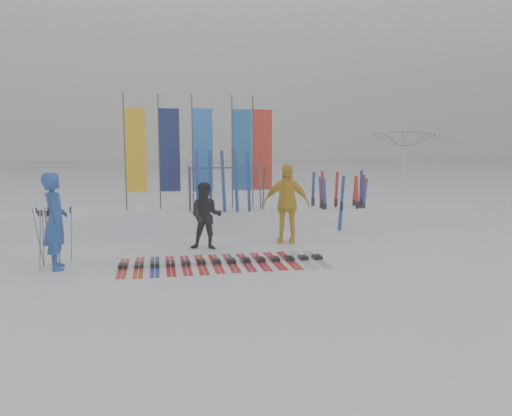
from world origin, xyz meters
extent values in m
plane|color=white|center=(0.00, 0.00, 0.00)|extent=(120.00, 120.00, 0.00)
cube|color=white|center=(0.00, 4.60, 0.30)|extent=(14.00, 1.60, 0.60)
imported|color=#1B459F|center=(-3.95, 0.81, 0.95)|extent=(0.58, 0.77, 1.90)
imported|color=black|center=(-0.89, 2.05, 0.78)|extent=(0.88, 0.76, 1.56)
imported|color=#E9B50F|center=(1.14, 2.49, 0.97)|extent=(1.23, 0.85, 1.95)
imported|color=white|center=(5.89, 5.61, 1.50)|extent=(4.14, 4.18, 3.01)
cube|color=red|center=(-2.69, 0.59, 0.04)|extent=(0.17, 1.60, 0.07)
cube|color=red|center=(-2.38, 0.59, 0.04)|extent=(0.17, 1.70, 0.07)
cube|color=navy|center=(-2.07, 0.59, 0.04)|extent=(0.17, 1.68, 0.07)
cube|color=red|center=(-1.76, 0.59, 0.04)|extent=(0.17, 1.66, 0.07)
cube|color=#B1140E|center=(-1.45, 0.59, 0.04)|extent=(0.17, 1.67, 0.07)
cube|color=red|center=(-1.14, 0.59, 0.04)|extent=(0.17, 1.69, 0.07)
cube|color=red|center=(-0.83, 0.59, 0.04)|extent=(0.17, 1.60, 0.07)
cube|color=#AD1B0D|center=(-0.52, 0.59, 0.04)|extent=(0.17, 1.59, 0.07)
cube|color=#B00E1A|center=(-0.21, 0.59, 0.04)|extent=(0.17, 1.57, 0.07)
cube|color=red|center=(0.09, 0.59, 0.04)|extent=(0.17, 1.60, 0.07)
cube|color=red|center=(0.40, 0.59, 0.04)|extent=(0.17, 1.58, 0.07)
cube|color=#B6150E|center=(0.71, 0.59, 0.04)|extent=(0.17, 1.63, 0.07)
cube|color=silver|center=(1.02, 0.59, 0.04)|extent=(0.17, 1.63, 0.07)
cube|color=#ADB0B4|center=(1.33, 0.59, 0.04)|extent=(0.17, 1.58, 0.07)
cylinder|color=#595B60|center=(-3.99, 1.16, 0.62)|extent=(0.05, 0.04, 1.24)
cylinder|color=#595B60|center=(-4.07, 1.17, 0.62)|extent=(0.03, 0.06, 1.24)
cylinder|color=#595B60|center=(-4.24, 1.04, 0.58)|extent=(0.07, 0.14, 1.16)
cylinder|color=#595B60|center=(-4.25, 0.82, 0.60)|extent=(0.08, 0.08, 1.19)
cylinder|color=#595B60|center=(-4.06, 0.77, 0.62)|extent=(0.14, 0.04, 1.23)
cylinder|color=#595B60|center=(-3.95, 0.96, 0.58)|extent=(0.15, 0.10, 1.16)
cylinder|color=#595B60|center=(-4.06, 1.14, 0.58)|extent=(0.13, 0.07, 1.17)
cylinder|color=#595B60|center=(-4.33, 1.03, 0.61)|extent=(0.16, 0.11, 1.22)
cylinder|color=#595B60|center=(-4.12, 0.97, 0.58)|extent=(0.11, 0.12, 1.16)
cylinder|color=#595B60|center=(-4.07, 1.46, 0.60)|extent=(0.04, 0.02, 1.21)
cylinder|color=#595B60|center=(-4.02, 1.17, 0.58)|extent=(0.10, 0.03, 1.16)
cylinder|color=#595B60|center=(-3.77, 1.44, 0.58)|extent=(0.06, 0.02, 1.17)
cylinder|color=#595B60|center=(-4.10, 1.12, 0.61)|extent=(0.11, 0.03, 1.22)
cylinder|color=#595B60|center=(-3.93, 1.08, 0.61)|extent=(0.05, 0.15, 1.21)
cylinder|color=#383A3F|center=(-2.83, 4.79, 2.20)|extent=(0.04, 0.04, 3.20)
cube|color=#FFB90D|center=(-2.54, 4.79, 2.25)|extent=(0.55, 0.03, 2.30)
cylinder|color=#383A3F|center=(-1.91, 4.82, 2.20)|extent=(0.04, 0.04, 3.20)
cube|color=#0B1451|center=(-1.62, 4.82, 2.25)|extent=(0.55, 0.03, 2.30)
cylinder|color=#383A3F|center=(-0.99, 4.69, 2.20)|extent=(0.04, 0.04, 3.20)
cube|color=blue|center=(-0.70, 4.69, 2.25)|extent=(0.55, 0.03, 2.30)
cylinder|color=#383A3F|center=(0.13, 4.76, 2.20)|extent=(0.04, 0.04, 3.20)
cube|color=#175BB2|center=(0.42, 4.76, 2.25)|extent=(0.55, 0.03, 2.30)
cylinder|color=#383A3F|center=(0.74, 4.82, 2.20)|extent=(0.04, 0.04, 3.20)
cube|color=red|center=(1.03, 4.82, 2.25)|extent=(0.55, 0.03, 2.30)
cylinder|color=#383A3F|center=(-1.12, 3.95, 1.23)|extent=(0.04, 0.30, 1.23)
cylinder|color=#383A3F|center=(-1.12, 4.45, 1.23)|extent=(0.04, 0.30, 1.23)
cylinder|color=#383A3F|center=(0.88, 3.95, 1.23)|extent=(0.04, 0.30, 1.23)
cylinder|color=#383A3F|center=(0.88, 4.45, 1.23)|extent=(0.04, 0.30, 1.23)
cylinder|color=#383A3F|center=(-0.12, 4.20, 1.78)|extent=(2.00, 0.04, 0.04)
cube|color=navy|center=(3.72, 3.94, 0.84)|extent=(0.09, 0.05, 1.68)
cube|color=navy|center=(2.65, 4.27, 0.75)|extent=(0.09, 0.04, 1.49)
cube|color=navy|center=(3.79, 3.90, 0.73)|extent=(0.09, 0.03, 1.46)
cube|color=navy|center=(2.62, 3.86, 0.74)|extent=(0.09, 0.03, 1.48)
cube|color=red|center=(3.11, 4.31, 0.82)|extent=(0.09, 0.04, 1.63)
cube|color=red|center=(3.57, 3.84, 0.77)|extent=(0.09, 0.02, 1.54)
cube|color=red|center=(3.90, 4.28, 0.76)|extent=(0.09, 0.05, 1.53)
cube|color=navy|center=(3.08, 3.79, 0.77)|extent=(0.09, 0.04, 1.54)
cube|color=red|center=(3.77, 4.55, 0.73)|extent=(0.09, 0.04, 1.46)
cube|color=navy|center=(2.54, 4.71, 0.80)|extent=(0.09, 0.04, 1.61)
cube|color=red|center=(2.58, 3.97, 0.84)|extent=(0.09, 0.04, 1.68)
camera|label=1|loc=(-1.97, -9.36, 2.49)|focal=35.00mm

